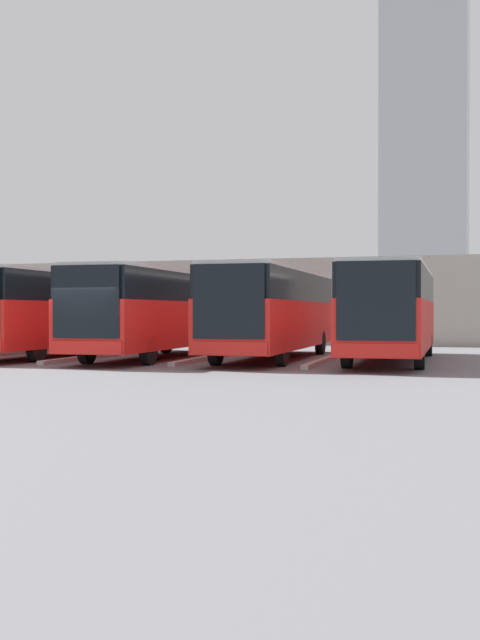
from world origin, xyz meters
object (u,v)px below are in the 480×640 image
bus_0 (392,309)px  bus_2 (158,309)px  bus_1 (274,309)px  bus_3 (60,310)px

bus_0 → bus_2: same height
bus_0 → bus_2: (8.70, 0.65, 0.00)m
bus_0 → bus_1: 4.35m
bus_2 → bus_0: bearing=-178.2°
bus_1 → bus_3: same height
bus_1 → bus_3: bearing=0.5°
bus_0 → bus_1: size_ratio=1.00×
bus_2 → bus_3: 4.36m
bus_1 → bus_3: 8.71m
bus_0 → bus_3: bearing=-0.7°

